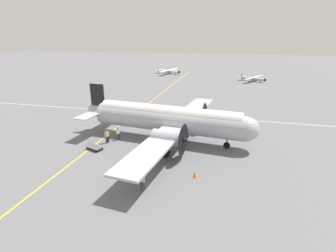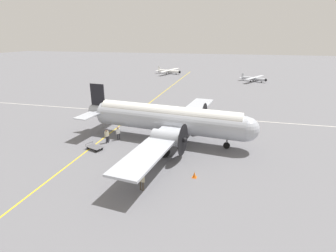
{
  "view_description": "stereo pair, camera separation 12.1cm",
  "coord_description": "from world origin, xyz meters",
  "views": [
    {
      "loc": [
        -27.06,
        -6.69,
        11.38
      ],
      "look_at": [
        0.0,
        0.0,
        1.71
      ],
      "focal_mm": 28.0,
      "sensor_mm": 36.0,
      "label": 1
    },
    {
      "loc": [
        -27.04,
        -6.8,
        11.38
      ],
      "look_at": [
        0.0,
        0.0,
        1.71
      ],
      "focal_mm": 28.0,
      "sensor_mm": 36.0,
      "label": 2
    }
  ],
  "objects": [
    {
      "name": "suitcase_near_door",
      "position": [
        -2.09,
        6.45,
        0.3
      ],
      "size": [
        0.4,
        0.13,
        0.63
      ],
      "color": "#232328",
      "rests_on": "ground_plane"
    },
    {
      "name": "apron_line_eastwest",
      "position": [
        0.0,
        7.47,
        0.0
      ],
      "size": [
        120.0,
        0.16,
        0.01
      ],
      "color": "gold",
      "rests_on": "ground_plane"
    },
    {
      "name": "crew_foreground",
      "position": [
        -10.5,
        -0.55,
        1.0
      ],
      "size": [
        0.27,
        0.54,
        1.63
      ],
      "rotation": [
        0.0,
        0.0,
        1.32
      ],
      "color": "#473D2D",
      "rests_on": "ground_plane"
    },
    {
      "name": "baggage_cart",
      "position": [
        -4.41,
        6.86,
        0.27
      ],
      "size": [
        1.54,
        1.98,
        0.56
      ],
      "rotation": [
        0.0,
        0.0,
        4.36
      ],
      "color": "#56565B",
      "rests_on": "ground_plane"
    },
    {
      "name": "light_aircraft_taxiing",
      "position": [
        44.55,
        -11.87,
        0.79
      ],
      "size": [
        8.8,
        6.92,
        1.86
      ],
      "rotation": [
        0.0,
        0.0,
        4.21
      ],
      "color": "#B7BCC6",
      "rests_on": "ground_plane"
    },
    {
      "name": "light_aircraft_distant",
      "position": [
        53.18,
        12.91,
        0.85
      ],
      "size": [
        10.79,
        8.2,
        2.08
      ],
      "rotation": [
        0.0,
        0.0,
        4.45
      ],
      "color": "white",
      "rests_on": "ground_plane"
    },
    {
      "name": "ramp_agent",
      "position": [
        -1.34,
        5.53,
        1.0
      ],
      "size": [
        0.48,
        0.35,
        1.62
      ],
      "rotation": [
        0.0,
        0.0,
        5.72
      ],
      "color": "#2D2D33",
      "rests_on": "ground_plane"
    },
    {
      "name": "passenger_boarding",
      "position": [
        -2.49,
        6.36,
        1.05
      ],
      "size": [
        0.52,
        0.38,
        1.68
      ],
      "rotation": [
        0.0,
        0.0,
        5.81
      ],
      "color": "#2D2D33",
      "rests_on": "ground_plane"
    },
    {
      "name": "airliner_main",
      "position": [
        -0.05,
        -0.42,
        2.56
      ],
      "size": [
        25.32,
        19.9,
        5.91
      ],
      "rotation": [
        0.0,
        0.0,
        4.59
      ],
      "color": "#ADB2BC",
      "rests_on": "ground_plane"
    },
    {
      "name": "traffic_cone",
      "position": [
        -7.58,
        -4.21,
        0.24
      ],
      "size": [
        0.39,
        0.39,
        0.52
      ],
      "color": "orange",
      "rests_on": "ground_plane"
    },
    {
      "name": "apron_line_northsouth",
      "position": [
        9.86,
        0.0,
        0.0
      ],
      "size": [
        0.16,
        120.0,
        0.01
      ],
      "color": "silver",
      "rests_on": "ground_plane"
    },
    {
      "name": "ground_plane",
      "position": [
        0.0,
        0.0,
        0.0
      ],
      "size": [
        300.0,
        300.0,
        0.0
      ],
      "primitive_type": "plane",
      "color": "slate"
    }
  ]
}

